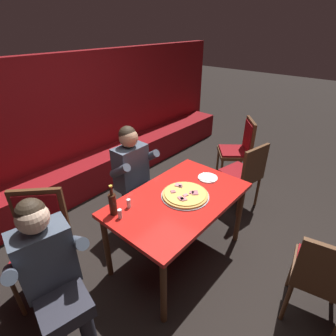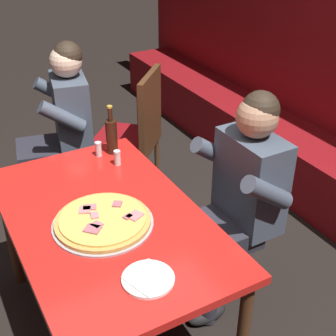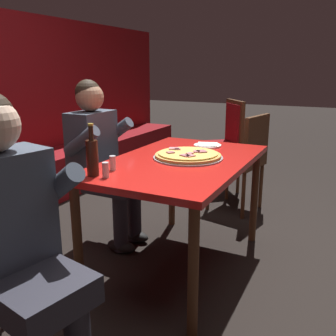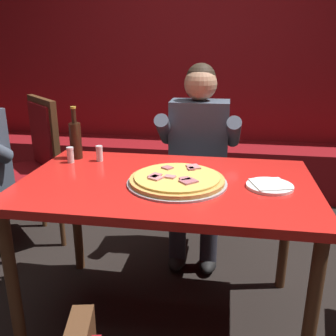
% 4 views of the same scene
% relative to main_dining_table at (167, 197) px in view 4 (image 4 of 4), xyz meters
% --- Properties ---
extents(ground_plane, '(24.00, 24.00, 0.00)m').
position_rel_main_dining_table_xyz_m(ground_plane, '(0.00, 0.00, -0.69)').
color(ground_plane, black).
extents(booth_wall_panel, '(6.80, 0.16, 1.90)m').
position_rel_main_dining_table_xyz_m(booth_wall_panel, '(0.00, 2.18, 0.26)').
color(booth_wall_panel, maroon).
rests_on(booth_wall_panel, ground_plane).
extents(booth_bench, '(6.46, 0.48, 0.46)m').
position_rel_main_dining_table_xyz_m(booth_bench, '(0.00, 1.86, -0.46)').
color(booth_bench, maroon).
rests_on(booth_bench, ground_plane).
extents(main_dining_table, '(1.38, 0.84, 0.77)m').
position_rel_main_dining_table_xyz_m(main_dining_table, '(0.00, 0.00, 0.00)').
color(main_dining_table, '#4C2D19').
rests_on(main_dining_table, ground_plane).
extents(pizza, '(0.46, 0.46, 0.05)m').
position_rel_main_dining_table_xyz_m(pizza, '(0.05, -0.03, 0.10)').
color(pizza, '#9E9EA3').
rests_on(pizza, main_dining_table).
extents(plate_white_paper, '(0.21, 0.21, 0.02)m').
position_rel_main_dining_table_xyz_m(plate_white_paper, '(0.47, -0.02, 0.09)').
color(plate_white_paper, white).
rests_on(plate_white_paper, main_dining_table).
extents(beer_bottle, '(0.07, 0.07, 0.29)m').
position_rel_main_dining_table_xyz_m(beer_bottle, '(-0.56, 0.28, 0.19)').
color(beer_bottle, black).
rests_on(beer_bottle, main_dining_table).
extents(shaker_oregano, '(0.04, 0.04, 0.09)m').
position_rel_main_dining_table_xyz_m(shaker_oregano, '(-0.56, 0.19, 0.12)').
color(shaker_oregano, silver).
rests_on(shaker_oregano, main_dining_table).
extents(shaker_black_pepper, '(0.04, 0.04, 0.09)m').
position_rel_main_dining_table_xyz_m(shaker_black_pepper, '(-0.41, 0.25, 0.12)').
color(shaker_black_pepper, silver).
rests_on(shaker_black_pepper, main_dining_table).
extents(diner_seated_blue_shirt, '(0.53, 0.53, 1.27)m').
position_rel_main_dining_table_xyz_m(diner_seated_blue_shirt, '(0.09, 0.70, 0.01)').
color(diner_seated_blue_shirt, black).
rests_on(diner_seated_blue_shirt, ground_plane).
extents(dining_chair_by_booth, '(0.62, 0.62, 1.04)m').
position_rel_main_dining_table_xyz_m(dining_chair_by_booth, '(-1.07, 0.66, -0.08)').
color(dining_chair_by_booth, '#4C2D19').
rests_on(dining_chair_by_booth, ground_plane).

